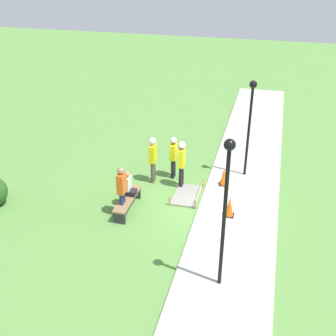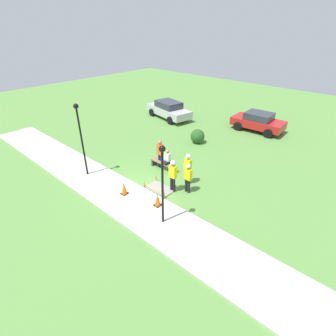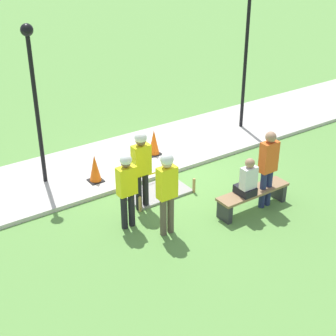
{
  "view_description": "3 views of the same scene",
  "coord_description": "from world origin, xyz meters",
  "px_view_note": "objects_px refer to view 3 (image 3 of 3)",
  "views": [
    {
      "loc": [
        -12.05,
        -2.03,
        8.19
      ],
      "look_at": [
        0.77,
        1.28,
        1.08
      ],
      "focal_mm": 45.0,
      "sensor_mm": 36.0,
      "label": 1
    },
    {
      "loc": [
        9.15,
        -8.0,
        8.09
      ],
      "look_at": [
        0.56,
        1.51,
        0.86
      ],
      "focal_mm": 28.0,
      "sensor_mm": 36.0,
      "label": 2
    },
    {
      "loc": [
        6.55,
        9.45,
        6.16
      ],
      "look_at": [
        0.89,
        1.18,
        0.96
      ],
      "focal_mm": 55.0,
      "sensor_mm": 36.0,
      "label": 3
    }
  ],
  "objects_px": {
    "traffic_cone_near_patch": "(154,142)",
    "lamppost_far": "(247,35)",
    "traffic_cone_far_patch": "(95,168)",
    "worker_trainee": "(167,186)",
    "bystander_in_orange_shirt": "(268,165)",
    "worker_supervisor": "(127,185)",
    "lamppost_near": "(33,83)",
    "park_bench": "(253,196)",
    "worker_assistant": "(141,163)",
    "person_seated_on_bench": "(247,181)"
  },
  "relations": [
    {
      "from": "traffic_cone_near_patch",
      "to": "worker_supervisor",
      "type": "relative_size",
      "value": 0.41
    },
    {
      "from": "traffic_cone_far_patch",
      "to": "lamppost_far",
      "type": "xyz_separation_m",
      "value": [
        -5.24,
        -0.61,
        2.4
      ]
    },
    {
      "from": "person_seated_on_bench",
      "to": "worker_supervisor",
      "type": "distance_m",
      "value": 2.62
    },
    {
      "from": "park_bench",
      "to": "lamppost_near",
      "type": "height_order",
      "value": "lamppost_near"
    },
    {
      "from": "lamppost_near",
      "to": "lamppost_far",
      "type": "relative_size",
      "value": 0.89
    },
    {
      "from": "park_bench",
      "to": "worker_assistant",
      "type": "relative_size",
      "value": 0.97
    },
    {
      "from": "traffic_cone_far_patch",
      "to": "worker_assistant",
      "type": "xyz_separation_m",
      "value": [
        -0.38,
        1.55,
        0.69
      ]
    },
    {
      "from": "traffic_cone_near_patch",
      "to": "lamppost_far",
      "type": "xyz_separation_m",
      "value": [
        -3.24,
        -0.15,
        2.4
      ]
    },
    {
      "from": "worker_assistant",
      "to": "person_seated_on_bench",
      "type": "bearing_deg",
      "value": 139.8
    },
    {
      "from": "traffic_cone_far_patch",
      "to": "lamppost_far",
      "type": "relative_size",
      "value": 0.16
    },
    {
      "from": "bystander_in_orange_shirt",
      "to": "person_seated_on_bench",
      "type": "bearing_deg",
      "value": -0.32
    },
    {
      "from": "traffic_cone_near_patch",
      "to": "traffic_cone_far_patch",
      "type": "distance_m",
      "value": 2.05
    },
    {
      "from": "worker_assistant",
      "to": "lamppost_far",
      "type": "xyz_separation_m",
      "value": [
        -4.86,
        -2.16,
        1.71
      ]
    },
    {
      "from": "worker_supervisor",
      "to": "lamppost_near",
      "type": "height_order",
      "value": "lamppost_near"
    },
    {
      "from": "worker_supervisor",
      "to": "traffic_cone_far_patch",
      "type": "bearing_deg",
      "value": -97.58
    },
    {
      "from": "worker_trainee",
      "to": "bystander_in_orange_shirt",
      "type": "height_order",
      "value": "worker_trainee"
    },
    {
      "from": "traffic_cone_far_patch",
      "to": "person_seated_on_bench",
      "type": "height_order",
      "value": "person_seated_on_bench"
    },
    {
      "from": "traffic_cone_far_patch",
      "to": "bystander_in_orange_shirt",
      "type": "relative_size",
      "value": 0.38
    },
    {
      "from": "bystander_in_orange_shirt",
      "to": "traffic_cone_far_patch",
      "type": "bearing_deg",
      "value": -48.29
    },
    {
      "from": "worker_trainee",
      "to": "lamppost_near",
      "type": "height_order",
      "value": "lamppost_near"
    },
    {
      "from": "worker_assistant",
      "to": "lamppost_far",
      "type": "distance_m",
      "value": 5.59
    },
    {
      "from": "lamppost_near",
      "to": "lamppost_far",
      "type": "distance_m",
      "value": 6.25
    },
    {
      "from": "park_bench",
      "to": "worker_assistant",
      "type": "xyz_separation_m",
      "value": [
        2.01,
        -1.44,
        0.79
      ]
    },
    {
      "from": "worker_assistant",
      "to": "lamppost_far",
      "type": "relative_size",
      "value": 0.44
    },
    {
      "from": "lamppost_far",
      "to": "worker_supervisor",
      "type": "bearing_deg",
      "value": 25.58
    },
    {
      "from": "worker_supervisor",
      "to": "lamppost_far",
      "type": "height_order",
      "value": "lamppost_far"
    },
    {
      "from": "worker_assistant",
      "to": "bystander_in_orange_shirt",
      "type": "bearing_deg",
      "value": 147.49
    },
    {
      "from": "person_seated_on_bench",
      "to": "bystander_in_orange_shirt",
      "type": "xyz_separation_m",
      "value": [
        -0.58,
        0.0,
        0.22
      ]
    },
    {
      "from": "park_bench",
      "to": "bystander_in_orange_shirt",
      "type": "xyz_separation_m",
      "value": [
        -0.33,
        0.05,
        0.71
      ]
    },
    {
      "from": "traffic_cone_near_patch",
      "to": "bystander_in_orange_shirt",
      "type": "height_order",
      "value": "bystander_in_orange_shirt"
    },
    {
      "from": "traffic_cone_near_patch",
      "to": "worker_assistant",
      "type": "height_order",
      "value": "worker_assistant"
    },
    {
      "from": "traffic_cone_near_patch",
      "to": "worker_assistant",
      "type": "relative_size",
      "value": 0.38
    },
    {
      "from": "worker_trainee",
      "to": "traffic_cone_near_patch",
      "type": "bearing_deg",
      "value": -118.7
    },
    {
      "from": "lamppost_near",
      "to": "lamppost_far",
      "type": "height_order",
      "value": "lamppost_far"
    },
    {
      "from": "person_seated_on_bench",
      "to": "worker_trainee",
      "type": "distance_m",
      "value": 1.92
    },
    {
      "from": "park_bench",
      "to": "traffic_cone_near_patch",
      "type": "bearing_deg",
      "value": -83.57
    },
    {
      "from": "traffic_cone_far_patch",
      "to": "lamppost_far",
      "type": "distance_m",
      "value": 5.79
    },
    {
      "from": "park_bench",
      "to": "person_seated_on_bench",
      "type": "xyz_separation_m",
      "value": [
        0.25,
        0.05,
        0.49
      ]
    },
    {
      "from": "worker_assistant",
      "to": "lamppost_near",
      "type": "distance_m",
      "value": 3.02
    },
    {
      "from": "worker_supervisor",
      "to": "bystander_in_orange_shirt",
      "type": "xyz_separation_m",
      "value": [
        -2.98,
        1.02,
        0.04
      ]
    },
    {
      "from": "bystander_in_orange_shirt",
      "to": "park_bench",
      "type": "bearing_deg",
      "value": -9.29
    },
    {
      "from": "traffic_cone_near_patch",
      "to": "traffic_cone_far_patch",
      "type": "bearing_deg",
      "value": 12.93
    },
    {
      "from": "traffic_cone_near_patch",
      "to": "worker_trainee",
      "type": "relative_size",
      "value": 0.38
    },
    {
      "from": "traffic_cone_near_patch",
      "to": "lamppost_near",
      "type": "relative_size",
      "value": 0.19
    },
    {
      "from": "bystander_in_orange_shirt",
      "to": "lamppost_near",
      "type": "height_order",
      "value": "lamppost_near"
    },
    {
      "from": "person_seated_on_bench",
      "to": "worker_assistant",
      "type": "bearing_deg",
      "value": -40.2
    },
    {
      "from": "traffic_cone_far_patch",
      "to": "lamppost_near",
      "type": "distance_m",
      "value": 2.48
    },
    {
      "from": "traffic_cone_near_patch",
      "to": "worker_supervisor",
      "type": "distance_m",
      "value": 3.41
    },
    {
      "from": "traffic_cone_near_patch",
      "to": "lamppost_near",
      "type": "xyz_separation_m",
      "value": [
        3.01,
        -0.24,
        2.14
      ]
    },
    {
      "from": "person_seated_on_bench",
      "to": "traffic_cone_far_patch",
      "type": "bearing_deg",
      "value": -54.94
    }
  ]
}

